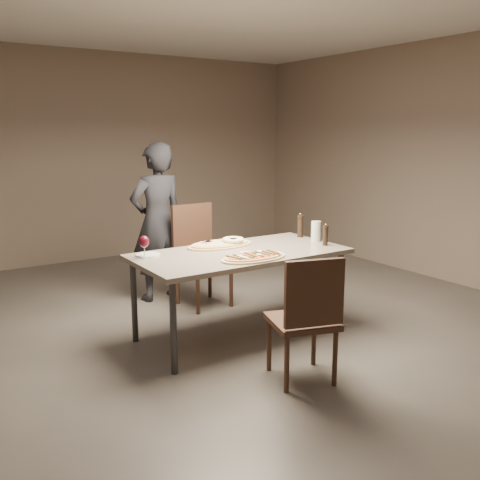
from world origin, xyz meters
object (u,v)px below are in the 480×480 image
bread_basket (233,241)px  carafe (316,231)px  zucchini_pizza (254,257)px  ham_pizza (220,244)px  chair_near (307,313)px  dining_table (240,258)px  pepper_mill_left (325,235)px  chair_far (199,249)px  diner (157,222)px

bread_basket → carafe: (0.75, -0.26, 0.05)m
zucchini_pizza → ham_pizza: zucchini_pizza is taller
bread_basket → carafe: 0.79m
chair_near → carafe: bearing=63.7°
dining_table → carafe: size_ratio=9.70×
zucchini_pizza → pepper_mill_left: 0.83m
zucchini_pizza → dining_table: bearing=75.1°
dining_table → chair_near: chair_near is taller
zucchini_pizza → bread_basket: 0.54m
chair_far → zucchini_pizza: bearing=78.4°
ham_pizza → diner: bearing=77.7°
carafe → diner: diner is taller
chair_near → diner: size_ratio=0.56×
bread_basket → pepper_mill_left: (0.69, -0.45, 0.05)m
zucchini_pizza → chair_far: 1.29m
dining_table → diner: 1.36m
bread_basket → carafe: bearing=-19.1°
zucchini_pizza → chair_far: (0.19, 1.26, -0.19)m
carafe → ham_pizza: bearing=160.8°
bread_basket → diner: bearing=101.9°
pepper_mill_left → chair_near: pepper_mill_left is taller
pepper_mill_left → carafe: (0.06, 0.19, -0.00)m
dining_table → zucchini_pizza: bearing=-100.9°
chair_far → bread_basket: bearing=83.1°
ham_pizza → bread_basket: bread_basket is taller
chair_near → dining_table: bearing=100.8°
carafe → dining_table: bearing=178.8°
diner → pepper_mill_left: bearing=116.1°
ham_pizza → pepper_mill_left: size_ratio=3.15×
zucchini_pizza → ham_pizza: size_ratio=0.93×
dining_table → carafe: carafe is taller
zucchini_pizza → bread_basket: bread_basket is taller
chair_near → ham_pizza: bearing=103.4°
pepper_mill_left → carafe: size_ratio=1.07×
bread_basket → chair_far: size_ratio=0.19×
zucchini_pizza → bread_basket: bearing=71.1°
bread_basket → chair_near: (-0.19, -1.25, -0.27)m
dining_table → diner: diner is taller
dining_table → chair_far: bearing=82.1°
dining_table → pepper_mill_left: size_ratio=9.06×
dining_table → chair_far: size_ratio=1.76×
dining_table → ham_pizza: (-0.03, 0.28, 0.07)m
diner → ham_pizza: bearing=91.7°
zucchini_pizza → carafe: size_ratio=3.12×
ham_pizza → carafe: bearing=-37.9°
ham_pizza → diner: size_ratio=0.38×
zucchini_pizza → chair_far: bearing=77.4°
ham_pizza → chair_far: size_ratio=0.61×
pepper_mill_left → chair_far: chair_far is taller
ham_pizza → chair_far: bearing=58.0°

